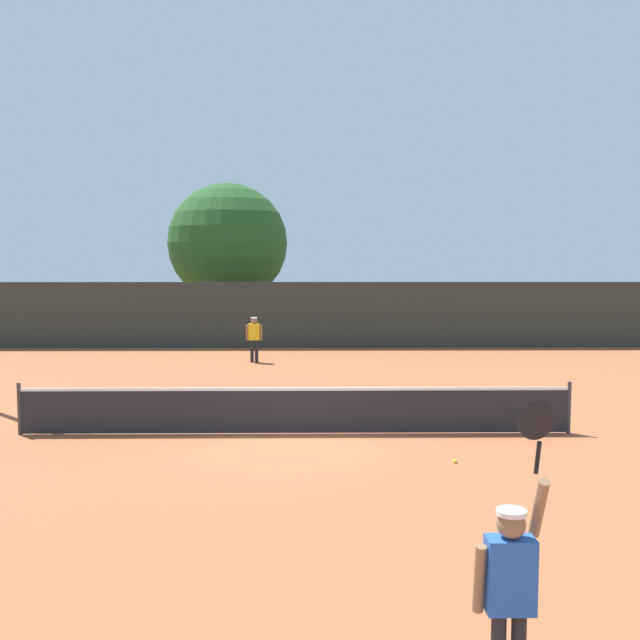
% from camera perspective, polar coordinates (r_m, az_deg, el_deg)
% --- Properties ---
extents(ground_plane, '(120.00, 120.00, 0.00)m').
position_cam_1_polar(ground_plane, '(15.17, -1.92, -8.88)').
color(ground_plane, '#9E5633').
extents(tennis_net, '(11.35, 0.08, 1.07)m').
position_cam_1_polar(tennis_net, '(15.06, -1.93, -6.98)').
color(tennis_net, '#232328').
rests_on(tennis_net, ground).
extents(perimeter_fence, '(39.98, 0.12, 2.68)m').
position_cam_1_polar(perimeter_fence, '(29.66, -1.35, 0.40)').
color(perimeter_fence, '#2D332D').
rests_on(perimeter_fence, ground).
extents(player_serving, '(0.68, 0.39, 2.47)m').
position_cam_1_polar(player_serving, '(6.25, 14.70, -18.88)').
color(player_serving, blue).
rests_on(player_serving, ground).
extents(player_receiving, '(0.57, 0.23, 1.58)m').
position_cam_1_polar(player_receiving, '(25.52, -5.17, -1.17)').
color(player_receiving, yellow).
rests_on(player_receiving, ground).
extents(tennis_ball, '(0.07, 0.07, 0.07)m').
position_cam_1_polar(tennis_ball, '(13.27, 10.52, -10.80)').
color(tennis_ball, '#CCE033').
rests_on(tennis_ball, ground).
extents(large_tree, '(5.62, 5.62, 7.18)m').
position_cam_1_polar(large_tree, '(34.85, -7.22, 5.97)').
color(large_tree, brown).
rests_on(large_tree, ground).
extents(parked_car_near, '(2.36, 4.39, 1.69)m').
position_cam_1_polar(parked_car_near, '(37.65, 1.97, 0.45)').
color(parked_car_near, black).
rests_on(parked_car_near, ground).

